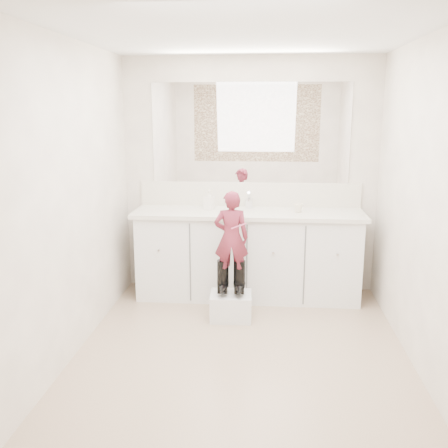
{
  "coord_description": "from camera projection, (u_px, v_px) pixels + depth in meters",
  "views": [
    {
      "loc": [
        0.17,
        -3.63,
        1.89
      ],
      "look_at": [
        -0.2,
        0.76,
        0.86
      ],
      "focal_mm": 40.0,
      "sensor_mm": 36.0,
      "label": 1
    }
  ],
  "objects": [
    {
      "name": "boot_right",
      "position": [
        239.0,
        277.0,
        4.52
      ],
      "size": [
        0.12,
        0.21,
        0.31
      ],
      "primitive_type": null,
      "rotation": [
        0.0,
        0.0,
        0.04
      ],
      "color": "black",
      "rests_on": "step_stool"
    },
    {
      "name": "mirror",
      "position": [
        250.0,
        133.0,
        5.04
      ],
      "size": [
        2.0,
        0.02,
        1.0
      ],
      "primitive_type": "cube",
      "color": "white",
      "rests_on": "wall_back"
    },
    {
      "name": "cup",
      "position": [
        298.0,
        208.0,
        4.89
      ],
      "size": [
        0.1,
        0.1,
        0.09
      ],
      "primitive_type": "imported",
      "rotation": [
        0.0,
        0.0,
        -0.13
      ],
      "color": "beige",
      "rests_on": "countertop"
    },
    {
      "name": "soap_bottle",
      "position": [
        209.0,
        200.0,
        5.02
      ],
      "size": [
        0.11,
        0.11,
        0.2
      ],
      "primitive_type": "imported",
      "rotation": [
        0.0,
        0.0,
        -0.33
      ],
      "color": "silver",
      "rests_on": "countertop"
    },
    {
      "name": "floor",
      "position": [
        241.0,
        351.0,
        3.97
      ],
      "size": [
        3.0,
        3.0,
        0.0
      ],
      "primitive_type": "plane",
      "color": "#927A5F",
      "rests_on": "ground"
    },
    {
      "name": "step_stool",
      "position": [
        231.0,
        306.0,
        4.57
      ],
      "size": [
        0.39,
        0.33,
        0.24
      ],
      "primitive_type": "cube",
      "rotation": [
        0.0,
        0.0,
        0.04
      ],
      "color": "silver",
      "rests_on": "floor"
    },
    {
      "name": "wall_left",
      "position": [
        73.0,
        201.0,
        3.8
      ],
      "size": [
        0.0,
        3.0,
        3.0
      ],
      "primitive_type": "plane",
      "rotation": [
        1.57,
        0.0,
        1.57
      ],
      "color": "#BCAEA0",
      "rests_on": "floor"
    },
    {
      "name": "ceiling",
      "position": [
        244.0,
        32.0,
        3.42
      ],
      "size": [
        3.0,
        3.0,
        0.0
      ],
      "primitive_type": "plane",
      "rotation": [
        3.14,
        0.0,
        0.0
      ],
      "color": "white",
      "rests_on": "wall_back"
    },
    {
      "name": "dot_panel",
      "position": [
        227.0,
        164.0,
        2.15
      ],
      "size": [
        2.0,
        0.01,
        1.2
      ],
      "primitive_type": "cube",
      "color": "#472819",
      "rests_on": "wall_front"
    },
    {
      "name": "wall_back",
      "position": [
        250.0,
        176.0,
        5.15
      ],
      "size": [
        2.6,
        0.0,
        2.6
      ],
      "primitive_type": "plane",
      "rotation": [
        1.57,
        0.0,
        0.0
      ],
      "color": "#BCAEA0",
      "rests_on": "floor"
    },
    {
      "name": "backsplash",
      "position": [
        249.0,
        194.0,
        5.18
      ],
      "size": [
        2.28,
        0.03,
        0.25
      ],
      "primitive_type": "cube",
      "color": "beige",
      "rests_on": "countertop"
    },
    {
      "name": "toothbrush",
      "position": [
        239.0,
        226.0,
        4.33
      ],
      "size": [
        0.14,
        0.02,
        0.06
      ],
      "primitive_type": "cylinder",
      "rotation": [
        0.0,
        1.22,
        0.04
      ],
      "color": "#CA4E76",
      "rests_on": "toddler"
    },
    {
      "name": "faucet",
      "position": [
        249.0,
        203.0,
        5.09
      ],
      "size": [
        0.08,
        0.08,
        0.1
      ],
      "primitive_type": "cylinder",
      "color": "silver",
      "rests_on": "countertop"
    },
    {
      "name": "wall_front",
      "position": [
        226.0,
        265.0,
        2.24
      ],
      "size": [
        2.6,
        0.0,
        2.6
      ],
      "primitive_type": "plane",
      "rotation": [
        -1.57,
        0.0,
        0.0
      ],
      "color": "#BCAEA0",
      "rests_on": "floor"
    },
    {
      "name": "boot_left",
      "position": [
        223.0,
        277.0,
        4.53
      ],
      "size": [
        0.12,
        0.21,
        0.31
      ],
      "primitive_type": null,
      "rotation": [
        0.0,
        0.0,
        0.04
      ],
      "color": "black",
      "rests_on": "step_stool"
    },
    {
      "name": "vanity_cabinet",
      "position": [
        248.0,
        256.0,
        5.06
      ],
      "size": [
        2.2,
        0.55,
        0.85
      ],
      "primitive_type": "cube",
      "color": "silver",
      "rests_on": "floor"
    },
    {
      "name": "wall_right",
      "position": [
        423.0,
        206.0,
        3.59
      ],
      "size": [
        0.0,
        3.0,
        3.0
      ],
      "primitive_type": "plane",
      "rotation": [
        1.57,
        0.0,
        -1.57
      ],
      "color": "#BCAEA0",
      "rests_on": "floor"
    },
    {
      "name": "countertop",
      "position": [
        248.0,
        213.0,
        4.94
      ],
      "size": [
        2.28,
        0.58,
        0.04
      ],
      "primitive_type": "cube",
      "color": "beige",
      "rests_on": "vanity_cabinet"
    },
    {
      "name": "toddler",
      "position": [
        231.0,
        238.0,
        4.44
      ],
      "size": [
        0.32,
        0.22,
        0.85
      ],
      "primitive_type": "imported",
      "rotation": [
        0.0,
        0.0,
        3.18
      ],
      "color": "#AD3549",
      "rests_on": "step_stool"
    }
  ]
}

